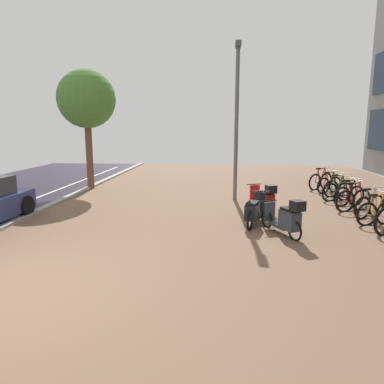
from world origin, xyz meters
TOP-DOWN VIEW (x-y plane):
  - ground at (1.43, 0.00)m, footprint 21.00×40.00m
  - bicycle_rack_03 at (7.60, 4.80)m, footprint 1.25×0.53m
  - bicycle_rack_04 at (7.73, 5.60)m, footprint 1.16×0.77m
  - bicycle_rack_05 at (7.55, 6.40)m, footprint 1.30×0.59m
  - bicycle_rack_06 at (7.69, 7.19)m, footprint 1.23×0.64m
  - bicycle_rack_07 at (7.55, 7.99)m, footprint 1.27×0.58m
  - bicycle_rack_08 at (7.82, 8.79)m, footprint 1.24×0.55m
  - bicycle_rack_09 at (7.72, 9.58)m, footprint 1.18×0.72m
  - bicycle_rack_10 at (7.59, 10.38)m, footprint 1.21×0.85m
  - scooter_near at (4.70, 5.99)m, footprint 0.81×1.72m
  - scooter_mid at (4.27, 4.51)m, footprint 0.79×1.81m
  - scooter_far at (4.95, 3.59)m, footprint 0.95×1.54m
  - lamp_post at (3.86, 7.88)m, footprint 0.20×0.52m
  - street_tree at (-2.32, 9.81)m, footprint 2.41×2.41m

SIDE VIEW (x-z plane):
  - ground at x=1.43m, z-range -0.09..0.04m
  - bicycle_rack_03 at x=7.60m, z-range -0.14..0.80m
  - bicycle_rack_09 at x=7.72m, z-range -0.14..0.80m
  - bicycle_rack_08 at x=7.82m, z-range -0.14..0.80m
  - bicycle_rack_04 at x=7.73m, z-range -0.15..0.83m
  - bicycle_rack_07 at x=7.55m, z-range -0.15..0.83m
  - bicycle_rack_06 at x=7.69m, z-range -0.15..0.83m
  - bicycle_rack_05 at x=7.55m, z-range -0.15..0.86m
  - bicycle_rack_10 at x=7.59m, z-range -0.15..0.86m
  - scooter_mid at x=4.27m, z-range -0.04..0.82m
  - scooter_near at x=4.70m, z-range -0.05..0.92m
  - scooter_far at x=4.95m, z-range -0.05..0.94m
  - lamp_post at x=3.86m, z-range 0.32..5.82m
  - street_tree at x=-2.32m, z-range 1.25..6.25m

